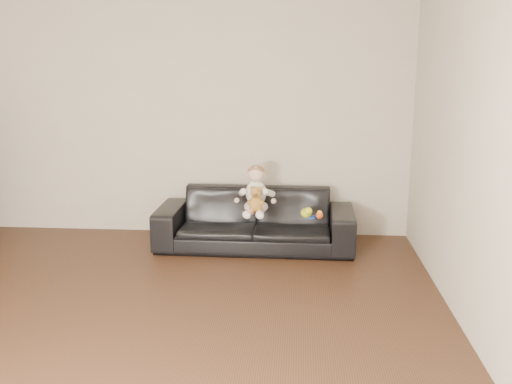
# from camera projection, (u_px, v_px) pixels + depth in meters

# --- Properties ---
(floor) EXTENTS (5.50, 5.50, 0.00)m
(floor) POSITION_uv_depth(u_px,v_px,m) (103.00, 349.00, 3.85)
(floor) COLOR #3F2516
(floor) RESTS_ON ground
(wall_back) EXTENTS (5.00, 0.00, 5.00)m
(wall_back) POSITION_uv_depth(u_px,v_px,m) (181.00, 117.00, 6.23)
(wall_back) COLOR beige
(wall_back) RESTS_ON ground
(wall_right) EXTENTS (0.00, 5.50, 5.50)m
(wall_right) POSITION_uv_depth(u_px,v_px,m) (502.00, 164.00, 3.37)
(wall_right) COLOR beige
(wall_right) RESTS_ON ground
(sofa) EXTENTS (2.03, 0.82, 0.59)m
(sofa) POSITION_uv_depth(u_px,v_px,m) (255.00, 219.00, 5.90)
(sofa) COLOR black
(sofa) RESTS_ON floor
(baby) EXTENTS (0.35, 0.43, 0.49)m
(baby) POSITION_uv_depth(u_px,v_px,m) (256.00, 193.00, 5.73)
(baby) COLOR silver
(baby) RESTS_ON sofa
(teddy_bear) EXTENTS (0.15, 0.15, 0.25)m
(teddy_bear) POSITION_uv_depth(u_px,v_px,m) (256.00, 200.00, 5.59)
(teddy_bear) COLOR #A2722E
(teddy_bear) RESTS_ON sofa
(toy_green) EXTENTS (0.16, 0.17, 0.09)m
(toy_green) POSITION_uv_depth(u_px,v_px,m) (306.00, 213.00, 5.61)
(toy_green) COLOR #D5E71B
(toy_green) RESTS_ON sofa
(toy_rattle) EXTENTS (0.09, 0.09, 0.07)m
(toy_rattle) POSITION_uv_depth(u_px,v_px,m) (319.00, 215.00, 5.56)
(toy_rattle) COLOR #CB4817
(toy_rattle) RESTS_ON sofa
(toy_blue_disc) EXTENTS (0.13, 0.13, 0.02)m
(toy_blue_disc) POSITION_uv_depth(u_px,v_px,m) (311.00, 217.00, 5.62)
(toy_blue_disc) COLOR blue
(toy_blue_disc) RESTS_ON sofa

